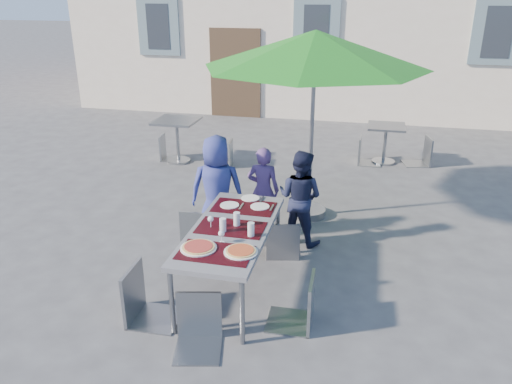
% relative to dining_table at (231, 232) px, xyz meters
% --- Properties ---
extents(ground, '(90.00, 90.00, 0.00)m').
position_rel_dining_table_xyz_m(ground, '(-0.08, 0.37, -0.70)').
color(ground, '#454547').
rests_on(ground, ground).
extents(dining_table, '(0.80, 1.85, 0.76)m').
position_rel_dining_table_xyz_m(dining_table, '(0.00, 0.00, 0.00)').
color(dining_table, '#4D4D53').
rests_on(dining_table, ground).
extents(pizza_near_left, '(0.35, 0.35, 0.03)m').
position_rel_dining_table_xyz_m(pizza_near_left, '(-0.18, -0.51, 0.07)').
color(pizza_near_left, white).
rests_on(pizza_near_left, dining_table).
extents(pizza_near_right, '(0.33, 0.33, 0.03)m').
position_rel_dining_table_xyz_m(pizza_near_right, '(0.24, -0.50, 0.07)').
color(pizza_near_right, white).
rests_on(pizza_near_right, dining_table).
extents(glassware, '(0.52, 0.47, 0.15)m').
position_rel_dining_table_xyz_m(glassware, '(0.04, -0.09, 0.13)').
color(glassware, silver).
rests_on(glassware, dining_table).
extents(place_settings, '(0.61, 0.48, 0.01)m').
position_rel_dining_table_xyz_m(place_settings, '(0.01, 0.65, 0.06)').
color(place_settings, white).
rests_on(place_settings, dining_table).
extents(child_0, '(0.77, 0.59, 1.41)m').
position_rel_dining_table_xyz_m(child_0, '(-0.50, 1.12, 0.01)').
color(child_0, navy).
rests_on(child_0, ground).
extents(child_1, '(0.44, 0.29, 1.19)m').
position_rel_dining_table_xyz_m(child_1, '(0.02, 1.49, -0.10)').
color(child_1, '#593C7B').
rests_on(child_1, ground).
extents(child_2, '(0.68, 0.52, 1.24)m').
position_rel_dining_table_xyz_m(child_2, '(0.55, 1.30, -0.08)').
color(child_2, '#1A1E3A').
rests_on(child_2, ground).
extents(chair_0, '(0.43, 0.43, 0.96)m').
position_rel_dining_table_xyz_m(chair_0, '(-0.69, 0.89, -0.14)').
color(chair_0, gray).
rests_on(chair_0, ground).
extents(chair_1, '(0.47, 0.48, 0.90)m').
position_rel_dining_table_xyz_m(chair_1, '(0.02, 1.12, -0.17)').
color(chair_1, gray).
rests_on(chair_1, ground).
extents(chair_2, '(0.48, 0.48, 0.91)m').
position_rel_dining_table_xyz_m(chair_2, '(0.41, 0.84, -0.16)').
color(chair_2, slate).
rests_on(chair_2, ground).
extents(chair_3, '(0.49, 0.49, 1.06)m').
position_rel_dining_table_xyz_m(chair_3, '(-0.71, -0.70, -0.07)').
color(chair_3, gray).
rests_on(chair_3, ground).
extents(chair_4, '(0.46, 0.45, 0.99)m').
position_rel_dining_table_xyz_m(chair_4, '(0.82, -0.45, -0.12)').
color(chair_4, gray).
rests_on(chair_4, ground).
extents(chair_5, '(0.50, 0.51, 0.95)m').
position_rel_dining_table_xyz_m(chair_5, '(-0.05, -0.96, -0.14)').
color(chair_5, gray).
rests_on(chair_5, ground).
extents(patio_umbrella, '(3.00, 3.00, 2.60)m').
position_rel_dining_table_xyz_m(patio_umbrella, '(0.56, 2.13, 1.65)').
color(patio_umbrella, '#9EA1A5').
rests_on(patio_umbrella, ground).
extents(cafe_table_0, '(0.77, 0.77, 0.83)m').
position_rel_dining_table_xyz_m(cafe_table_0, '(-2.18, 4.01, -0.10)').
color(cafe_table_0, '#9EA1A5').
rests_on(cafe_table_0, ground).
extents(bg_chair_l_0, '(0.46, 0.45, 0.91)m').
position_rel_dining_table_xyz_m(bg_chair_l_0, '(-2.44, 4.11, -0.17)').
color(bg_chair_l_0, '#92989D').
rests_on(bg_chair_l_0, ground).
extents(bg_chair_r_0, '(0.46, 0.45, 0.91)m').
position_rel_dining_table_xyz_m(bg_chair_r_0, '(-1.24, 4.01, -0.16)').
color(bg_chair_r_0, '#90989C').
rests_on(bg_chair_r_0, ground).
extents(cafe_table_1, '(0.68, 0.68, 0.73)m').
position_rel_dining_table_xyz_m(cafe_table_1, '(1.65, 4.84, -0.21)').
color(cafe_table_1, '#9EA1A5').
rests_on(cafe_table_1, ground).
extents(bg_chair_l_1, '(0.44, 0.43, 0.96)m').
position_rel_dining_table_xyz_m(bg_chair_l_1, '(1.30, 4.73, -0.13)').
color(bg_chair_l_1, gray).
rests_on(bg_chair_l_1, ground).
extents(bg_chair_r_1, '(0.53, 0.52, 0.99)m').
position_rel_dining_table_xyz_m(bg_chair_r_1, '(2.34, 4.90, -0.11)').
color(bg_chair_r_1, gray).
rests_on(bg_chair_r_1, ground).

